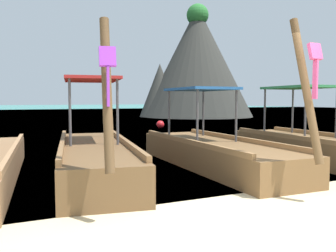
{
  "coord_description": "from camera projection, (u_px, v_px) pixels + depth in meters",
  "views": [
    {
      "loc": [
        -3.06,
        -3.09,
        1.47
      ],
      "look_at": [
        0.0,
        3.48,
        0.95
      ],
      "focal_mm": 38.4,
      "sensor_mm": 36.0,
      "label": 1
    }
  ],
  "objects": [
    {
      "name": "ground",
      "position": [
        294.0,
        226.0,
        4.19
      ],
      "size": [
        120.0,
        120.0,
        0.0
      ],
      "primitive_type": "plane",
      "color": "beige"
    },
    {
      "name": "sea_water",
      "position": [
        21.0,
        109.0,
        59.8
      ],
      "size": [
        120.0,
        120.0,
        0.0
      ],
      "primitive_type": "plane",
      "color": "#2DB29E",
      "rests_on": "ground"
    },
    {
      "name": "longtail_boat_violet_ribbon",
      "position": [
        94.0,
        156.0,
        7.1
      ],
      "size": [
        2.14,
        5.61,
        2.53
      ],
      "color": "brown",
      "rests_on": "ground"
    },
    {
      "name": "longtail_boat_pink_ribbon",
      "position": [
        214.0,
        152.0,
        7.92
      ],
      "size": [
        1.57,
        5.63,
        2.73
      ],
      "color": "brown",
      "rests_on": "ground"
    },
    {
      "name": "longtail_boat_green_ribbon",
      "position": [
        316.0,
        148.0,
        8.47
      ],
      "size": [
        1.74,
        5.59,
        2.35
      ],
      "color": "brown",
      "rests_on": "ground"
    },
    {
      "name": "karst_rock",
      "position": [
        195.0,
        63.0,
        32.42
      ],
      "size": [
        10.1,
        10.02,
        10.1
      ],
      "color": "#383833",
      "rests_on": "ground"
    },
    {
      "name": "mooring_buoy_near",
      "position": [
        160.0,
        125.0,
        18.77
      ],
      "size": [
        0.41,
        0.41,
        0.41
      ],
      "color": "red",
      "rests_on": "sea_water"
    }
  ]
}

